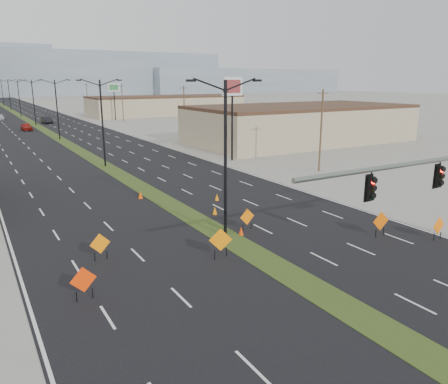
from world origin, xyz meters
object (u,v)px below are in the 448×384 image
streetlight_3 (33,101)px  construction_sign_2 (221,241)px  construction_sign_5 (439,226)px  construction_sign_1 (100,245)px  streetlight_5 (9,94)px  construction_sign_3 (247,218)px  construction_sign_0 (83,281)px  car_left (26,127)px  car_far (0,117)px  cone_2 (217,197)px  construction_sign_4 (381,222)px  streetlight_1 (102,120)px  streetlight_6 (2,92)px  streetlight_4 (19,97)px  cone_3 (140,195)px  cone_0 (241,231)px  cone_1 (215,211)px  pole_sign_east_far (114,90)px  pole_sign_east_near (232,92)px  car_mid (47,120)px  streetlight_0 (225,155)px  streetlight_2 (57,108)px

streetlight_3 → construction_sign_2: 86.97m
construction_sign_5 → construction_sign_1: bearing=154.3°
streetlight_5 → construction_sign_3: 139.64m
construction_sign_0 → construction_sign_5: bearing=-14.3°
car_left → construction_sign_0: construction_sign_0 is taller
car_far → cone_2: car_far is taller
construction_sign_4 → streetlight_1: bearing=110.5°
construction_sign_4 → construction_sign_5: 3.55m
streetlight_6 → cone_2: size_ratio=16.82×
streetlight_4 → cone_3: streetlight_4 is taller
streetlight_5 → streetlight_6: same height
streetlight_5 → cone_0: bearing=-89.6°
car_far → construction_sign_1: (-2.13, -102.52, 0.27)m
streetlight_6 → cone_2: (3.95, -159.94, -5.12)m
streetlight_6 → construction_sign_5: size_ratio=6.48×
construction_sign_3 → construction_sign_4: size_ratio=0.89×
construction_sign_5 → cone_1: 15.44m
streetlight_1 → streetlight_5: (0.00, 112.00, 0.00)m
cone_1 → pole_sign_east_far: pole_sign_east_far is taller
streetlight_6 → pole_sign_east_far: 82.62m
streetlight_5 → pole_sign_east_near: size_ratio=0.97×
streetlight_4 → construction_sign_0: 116.44m
car_left → cone_0: bearing=-89.7°
car_mid → pole_sign_east_near: (12.20, -63.71, 7.66)m
construction_sign_0 → cone_1: size_ratio=2.74×
car_far → car_mid: bearing=-55.5°
car_mid → construction_sign_0: (-12.88, -91.41, 0.16)m
streetlight_4 → streetlight_5: 28.00m
construction_sign_2 → streetlight_6: bearing=111.9°
construction_sign_2 → cone_1: (3.84, 7.51, -0.75)m
car_far → pole_sign_east_far: (25.37, -15.18, 6.79)m
streetlight_0 → construction_sign_2: bearing=-125.2°
car_mid → cone_0: 87.75m
construction_sign_3 → pole_sign_east_far: size_ratio=0.17×
construction_sign_1 → pole_sign_east_far: pole_sign_east_far is taller
streetlight_2 → cone_2: streetlight_2 is taller
pole_sign_east_far → cone_3: bearing=-110.2°
car_far → pole_sign_east_far: bearing=-26.2°
car_left → construction_sign_3: 73.59m
streetlight_2 → streetlight_3: (0.00, 28.00, 0.00)m
construction_sign_0 → cone_3: (8.50, 15.88, -0.64)m
construction_sign_3 → cone_1: construction_sign_3 is taller
streetlight_6 → cone_1: size_ratio=16.41×
streetlight_5 → car_far: streetlight_5 is taller
pole_sign_east_far → streetlight_3: bearing=-173.9°
car_mid → construction_sign_2: construction_sign_2 is taller
construction_sign_1 → construction_sign_5: bearing=-26.8°
streetlight_4 → cone_3: (-1.47, -100.04, -5.08)m
streetlight_4 → streetlight_5: bearing=90.0°
construction_sign_0 → cone_1: 14.62m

